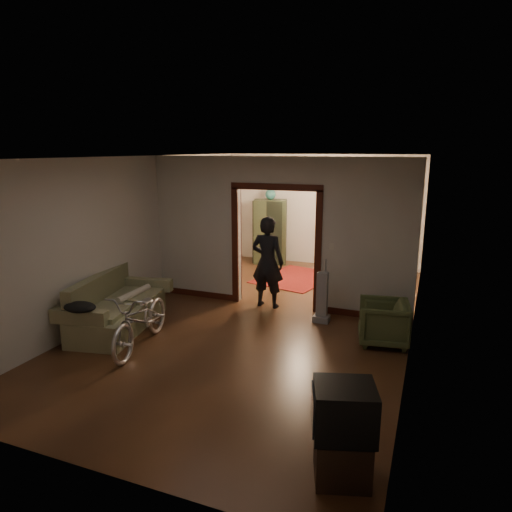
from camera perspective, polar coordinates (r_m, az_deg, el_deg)
The scene contains 24 objects.
floor at distance 8.15m, azimuth 0.78°, elevation -7.78°, with size 5.00×8.50×0.01m, color #391F12.
ceiling at distance 7.61m, azimuth 0.84°, elevation 12.30°, with size 5.00×8.50×0.01m, color white.
wall_back at distance 11.78m, azimuth 8.14°, elevation 5.69°, with size 5.00×0.02×2.80m, color beige.
wall_left at distance 8.94m, azimuth -14.39°, elevation 3.00°, with size 0.02×8.50×2.80m, color beige.
wall_right at distance 7.29m, azimuth 19.54°, elevation 0.39°, with size 0.02×8.50×2.80m, color beige.
partition_wall at distance 8.45m, azimuth 2.60°, elevation 2.84°, with size 5.00×0.14×2.80m, color beige.
door_casing at distance 8.51m, azimuth 2.58°, elevation 0.86°, with size 1.74×0.20×2.32m, color #39150D.
far_window at distance 11.59m, azimuth 11.51°, elevation 6.17°, with size 0.98×0.06×1.28m, color black.
chandelier at distance 10.00m, azimuth 5.95°, elevation 9.89°, with size 0.24×0.24×0.24m, color #FFE0A5.
light_switch at distance 8.14m, azimuth 9.43°, elevation 1.19°, with size 0.08×0.01×0.12m, color silver.
sofa at distance 7.91m, azimuth -16.86°, elevation -5.60°, with size 0.88×1.94×0.89m, color #6C6F4A.
rolled_paper at distance 8.05m, azimuth -15.03°, elevation -4.53°, with size 0.11×0.11×0.85m, color beige.
jacket at distance 7.16m, azimuth -21.16°, elevation -5.97°, with size 0.50×0.37×0.15m, color black.
bicycle at distance 7.08m, azimuth -14.14°, elevation -7.60°, with size 0.60×1.73×0.91m, color silver.
armchair at distance 7.31m, azimuth 15.63°, elevation -7.99°, with size 0.72×0.74×0.68m, color #47552F.
tv_stand at distance 4.56m, azimuth 10.70°, elevation -23.44°, with size 0.48×0.44×0.44m, color black.
crt_tv at distance 4.30m, azimuth 10.98°, elevation -18.39°, with size 0.53×0.48×0.46m, color black.
vacuum at distance 7.93m, azimuth 8.26°, elevation -5.11°, with size 0.27×0.22×0.89m, color gray.
person at distance 8.51m, azimuth 1.45°, elevation -0.77°, with size 0.63×0.41×1.73m, color black.
oriental_rug at distance 10.62m, azimuth 4.99°, elevation -2.75°, with size 1.44×1.89×0.01m, color maroon.
locker at distance 11.82m, azimuth 1.79°, elevation 3.05°, with size 0.83×0.46×1.66m, color #2B341F.
globe at distance 11.68m, azimuth 1.83°, elevation 8.41°, with size 0.27×0.27×0.27m, color #1E5972.
desk at distance 11.07m, azimuth 12.66°, elevation -0.50°, with size 0.96×0.54×0.71m, color black.
desk_chair at distance 10.88m, azimuth 10.35°, elevation -0.27°, with size 0.37×0.37×0.84m, color black.
Camera 1 is at (2.68, -7.12, 2.93)m, focal length 32.00 mm.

